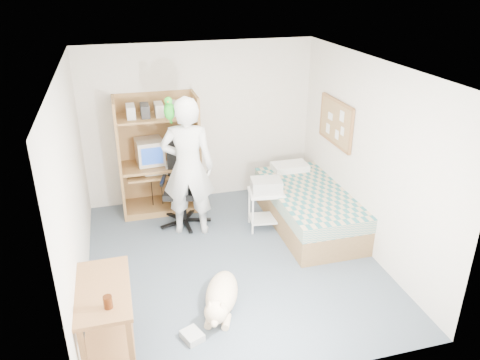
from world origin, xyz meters
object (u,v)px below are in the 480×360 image
at_px(side_desk, 106,310).
at_px(office_chair, 184,195).
at_px(computer_hutch, 159,159).
at_px(printer_cart, 266,204).
at_px(bed, 308,207).
at_px(person, 188,167).
at_px(dog, 221,296).

relative_size(side_desk, office_chair, 0.84).
height_order(computer_hutch, printer_cart, computer_hutch).
xyz_separation_m(bed, person, (-1.69, 0.29, 0.70)).
bearing_deg(side_desk, bed, 32.50).
bearing_deg(side_desk, printer_cart, 40.53).
bearing_deg(person, printer_cart, -176.23).
xyz_separation_m(computer_hutch, person, (0.31, -0.84, 0.17)).
bearing_deg(bed, office_chair, 160.80).
distance_m(person, printer_cart, 1.24).
bearing_deg(office_chair, printer_cart, -10.63).
xyz_separation_m(side_desk, person, (1.16, 2.10, 0.50)).
xyz_separation_m(bed, printer_cart, (-0.62, 0.09, 0.10)).
xyz_separation_m(computer_hutch, printer_cart, (1.38, -1.03, -0.43)).
bearing_deg(person, computer_hutch, -55.32).
height_order(computer_hutch, office_chair, computer_hutch).
bearing_deg(office_chair, computer_hutch, 132.24).
height_order(computer_hutch, person, person).
distance_m(bed, printer_cart, 0.63).
height_order(dog, printer_cart, printer_cart).
relative_size(office_chair, printer_cart, 2.04).
distance_m(dog, printer_cart, 1.92).
bearing_deg(computer_hutch, bed, -29.29).
relative_size(computer_hutch, dog, 1.74).
relative_size(side_desk, dog, 0.97).
bearing_deg(bed, side_desk, -147.50).
xyz_separation_m(office_chair, dog, (0.06, -2.11, -0.25)).
bearing_deg(bed, printer_cart, 171.71).
height_order(person, dog, person).
bearing_deg(person, dog, 105.16).
bearing_deg(bed, computer_hutch, 150.71).
bearing_deg(dog, bed, 63.97).
height_order(side_desk, printer_cart, side_desk).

